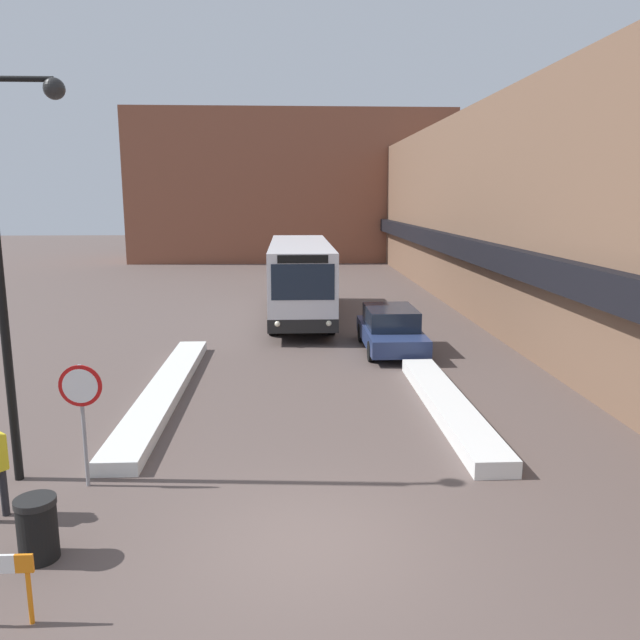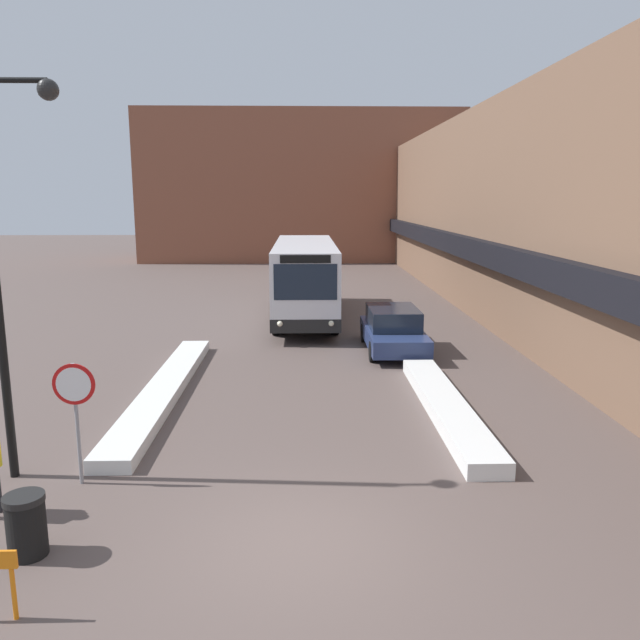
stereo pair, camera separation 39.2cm
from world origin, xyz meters
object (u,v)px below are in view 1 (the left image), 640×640
at_px(parked_car_front, 391,329).
at_px(trash_bin, 37,529).
at_px(city_bus, 300,277).
at_px(street_lamp, 11,242).
at_px(stop_sign, 81,399).

relative_size(parked_car_front, trash_bin, 4.74).
distance_m(parked_car_front, trash_bin, 14.23).
bearing_deg(city_bus, street_lamp, -108.78).
bearing_deg(city_bus, trash_bin, -102.78).
distance_m(parked_car_front, street_lamp, 13.22).
xyz_separation_m(city_bus, stop_sign, (-4.19, -15.97, -0.14)).
relative_size(stop_sign, trash_bin, 2.41).
distance_m(city_bus, parked_car_front, 6.79).
xyz_separation_m(city_bus, parked_car_front, (2.99, -6.01, -1.05)).
xyz_separation_m(city_bus, trash_bin, (-4.16, -18.31, -1.32)).
bearing_deg(city_bus, parked_car_front, -63.52).
bearing_deg(city_bus, stop_sign, -104.70).
bearing_deg(trash_bin, parked_car_front, 59.86).
distance_m(city_bus, trash_bin, 18.83).
bearing_deg(parked_car_front, stop_sign, -125.78).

